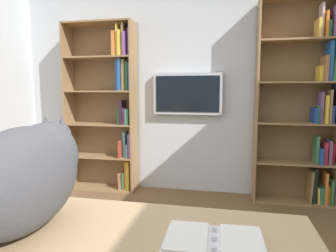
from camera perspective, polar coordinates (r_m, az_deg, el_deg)
name	(u,v)px	position (r m, az deg, el deg)	size (l,w,h in m)	color
wall_back	(194,83)	(3.66, 5.09, 8.30)	(4.52, 0.06, 2.70)	silver
bookshelf_left	(307,103)	(3.57, 25.33, 4.04)	(0.87, 0.28, 2.24)	#937047
bookshelf_right	(110,105)	(3.78, -11.22, 3.96)	(0.89, 0.28, 2.08)	#937047
wall_mounted_tv	(188,94)	(3.59, 3.82, 6.22)	(0.84, 0.07, 0.50)	#B7B7BC
cat	(31,172)	(1.20, -24.96, -8.12)	(0.27, 0.71, 0.40)	#4C4C51
open_binder	(214,240)	(1.06, 8.86, -20.90)	(0.34, 0.23, 0.02)	white
paper_towel_roll	(1,176)	(1.51, -29.52, -8.49)	(0.11, 0.11, 0.25)	white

